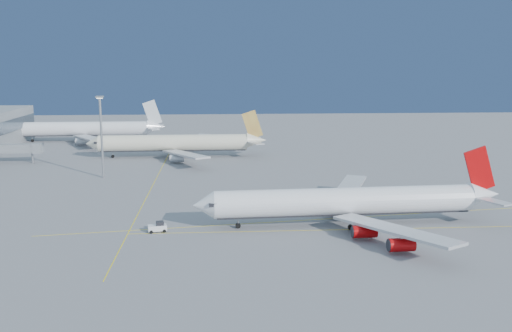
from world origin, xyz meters
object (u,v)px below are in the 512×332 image
at_px(airliner_third, 88,129).
at_px(airliner_etihad, 177,143).
at_px(light_mast, 101,130).
at_px(pushback_tug, 158,227).
at_px(airliner_virgin, 351,202).

bearing_deg(airliner_third, airliner_etihad, -46.53).
bearing_deg(light_mast, airliner_third, 105.36).
relative_size(airliner_etihad, light_mast, 2.66).
bearing_deg(pushback_tug, airliner_etihad, 79.89).
bearing_deg(airliner_virgin, pushback_tug, -179.24).
bearing_deg(airliner_etihad, pushback_tug, -89.09).
distance_m(airliner_etihad, light_mast, 42.60).
bearing_deg(airliner_virgin, airliner_third, 119.53).
distance_m(airliner_third, light_mast, 84.00).
bearing_deg(airliner_virgin, airliner_etihad, 112.77).
distance_m(airliner_etihad, pushback_tug, 94.07).
distance_m(airliner_etihad, airliner_third, 61.19).
relative_size(airliner_etihad, airliner_third, 0.97).
xyz_separation_m(airliner_etihad, pushback_tug, (2.23, -93.95, -4.28)).
height_order(airliner_virgin, pushback_tug, airliner_virgin).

